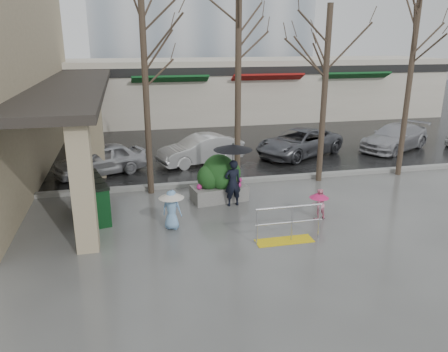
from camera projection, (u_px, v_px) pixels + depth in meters
name	position (u px, v px, depth m)	size (l,w,h in m)	color
ground	(228.00, 228.00, 12.81)	(120.00, 120.00, 0.00)	#51514F
street_asphalt	(162.00, 111.00, 33.26)	(120.00, 36.00, 0.01)	black
curb	(204.00, 183.00, 16.51)	(120.00, 0.30, 0.15)	gray
canopy_slab	(72.00, 81.00, 18.14)	(2.80, 18.00, 0.25)	#2D2823
pillar_front	(83.00, 186.00, 10.99)	(0.55, 0.55, 3.50)	tan
pillar_back	(96.00, 134.00, 17.04)	(0.55, 0.55, 3.50)	tan
storefront_row	(196.00, 90.00, 29.33)	(34.00, 6.74, 4.00)	beige
handrail	(287.00, 228.00, 11.87)	(1.90, 0.50, 1.03)	yellow
tree_west	(143.00, 46.00, 14.20)	(3.20, 3.20, 6.80)	#382B21
tree_midwest	(238.00, 41.00, 14.84)	(3.20, 3.20, 7.00)	#382B21
tree_mideast	(327.00, 52.00, 15.65)	(3.20, 3.20, 6.50)	#382B21
tree_east	(415.00, 36.00, 16.23)	(3.20, 3.20, 7.20)	#382B21
woman	(233.00, 166.00, 14.14)	(1.27, 1.27, 2.13)	black
child_pink	(319.00, 201.00, 13.30)	(0.60, 0.60, 0.96)	pink
child_blue	(172.00, 206.00, 12.55)	(0.74, 0.74, 1.18)	#7CABDC
planter	(219.00, 179.00, 14.80)	(1.97, 1.19, 1.62)	slate
news_boxes	(96.00, 197.00, 13.51)	(0.99, 2.25, 1.23)	#0D3B18
car_a	(100.00, 159.00, 17.67)	(1.49, 3.70, 1.26)	#B9BABF
car_b	(201.00, 150.00, 19.24)	(1.33, 3.82, 1.26)	silver
car_c	(299.00, 142.00, 20.56)	(2.09, 4.53, 1.26)	#585A60
car_d	(395.00, 137.00, 21.65)	(1.77, 4.34, 1.26)	#ABABB0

